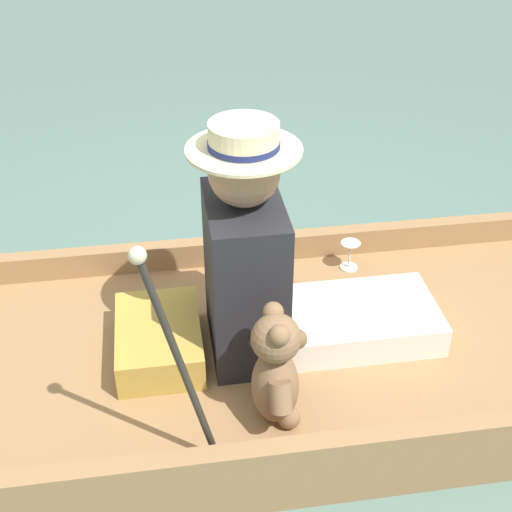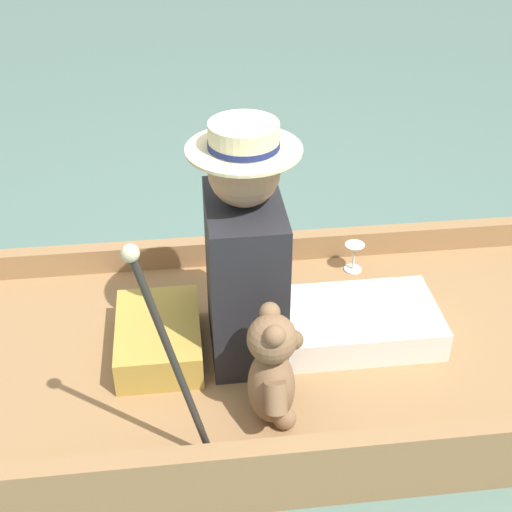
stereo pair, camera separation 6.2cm
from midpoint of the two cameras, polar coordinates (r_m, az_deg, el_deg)
ground_plane at (r=2.51m, az=0.13°, el=-9.69°), size 16.00×16.00×0.00m
punt_boat at (r=2.46m, az=0.14°, el=-8.36°), size 1.10×3.15×0.24m
seat_cushion at (r=2.37m, az=-7.05°, el=-6.49°), size 0.39×0.27×0.12m
seated_person at (r=2.25m, az=2.26°, el=-1.21°), size 0.37×0.82×0.80m
teddy_bear at (r=2.07m, az=2.21°, el=-9.19°), size 0.27×0.16×0.39m
wine_glass at (r=2.75m, az=8.52°, el=0.37°), size 0.08×0.08×0.12m
walking_cane at (r=1.78m, az=-6.20°, el=-6.95°), size 0.04×0.19×0.73m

